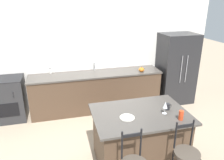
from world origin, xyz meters
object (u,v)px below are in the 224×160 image
coffee_mug (167,106)px  wine_glass (165,105)px  oven_range (6,99)px  dinner_plate (127,117)px  refrigerator (176,69)px  soap_bottle (50,71)px  tumbler_cup (181,115)px  bar_stool_far (186,160)px  pumpkin_decoration (142,70)px

coffee_mug → wine_glass: bearing=-133.2°
oven_range → dinner_plate: size_ratio=4.35×
refrigerator → soap_bottle: (-3.10, 0.26, 0.10)m
oven_range → tumbler_cup: tumbler_cup is taller
dinner_plate → coffee_mug: size_ratio=1.97×
bar_stool_far → tumbler_cup: (0.13, 0.42, 0.43)m
refrigerator → soap_bottle: bearing=175.1°
refrigerator → tumbler_cup: (-1.23, -2.30, 0.09)m
bar_stool_far → coffee_mug: (0.09, 0.75, 0.41)m
wine_glass → tumbler_cup: size_ratio=1.39×
coffee_mug → soap_bottle: soap_bottle is taller
pumpkin_decoration → coffee_mug: bearing=-98.6°
oven_range → bar_stool_far: bearing=-45.3°
oven_range → bar_stool_far: 3.87m
tumbler_cup → oven_range: bearing=140.7°
refrigerator → wine_glass: refrigerator is taller
bar_stool_far → dinner_plate: size_ratio=4.81×
coffee_mug → pumpkin_decoration: (0.27, 1.81, 0.03)m
wine_glass → bar_stool_far: bearing=-88.6°
coffee_mug → soap_bottle: size_ratio=0.87×
coffee_mug → tumbler_cup: size_ratio=0.79×
coffee_mug → pumpkin_decoration: bearing=81.4°
tumbler_cup → pumpkin_decoration: pumpkin_decoration is taller
coffee_mug → refrigerator: bearing=57.0°
dinner_plate → bar_stool_far: bearing=-46.5°
oven_range → tumbler_cup: (2.85, -2.33, 0.49)m
bar_stool_far → soap_bottle: bearing=120.3°
refrigerator → wine_glass: 2.49m
dinner_plate → coffee_mug: (0.71, 0.10, 0.04)m
tumbler_cup → pumpkin_decoration: bearing=83.8°
refrigerator → oven_range: refrigerator is taller
dinner_plate → coffee_mug: 0.71m
bar_stool_far → pumpkin_decoration: (0.36, 2.56, 0.43)m
dinner_plate → coffee_mug: coffee_mug is taller
oven_range → pumpkin_decoration: bearing=-3.4°
coffee_mug → tumbler_cup: tumbler_cup is taller
refrigerator → bar_stool_far: refrigerator is taller
wine_glass → coffee_mug: wine_glass is taller
refrigerator → dinner_plate: (-1.98, -2.06, 0.03)m
pumpkin_decoration → dinner_plate: bearing=-117.2°
refrigerator → pumpkin_decoration: bearing=-171.6°
pumpkin_decoration → wine_glass: bearing=-101.1°
refrigerator → oven_range: (-4.08, 0.04, -0.40)m
dinner_plate → tumbler_cup: 0.79m
dinner_plate → soap_bottle: 2.58m
soap_bottle → pumpkin_decoration: bearing=-11.1°
bar_stool_far → oven_range: bearing=134.7°
bar_stool_far → soap_bottle: 3.47m
bar_stool_far → wine_glass: wine_glass is taller
dinner_plate → wine_glass: size_ratio=1.12×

